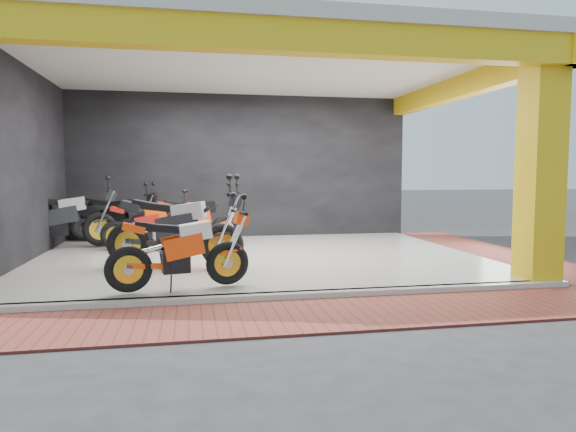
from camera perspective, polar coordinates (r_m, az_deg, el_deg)
The scene contains 17 objects.
ground at distance 7.64m, azimuth -1.32°, elevation -7.51°, with size 80.00×80.00×0.00m, color #2D2D30.
showroom_floor at distance 9.58m, azimuth -3.30°, elevation -4.71°, with size 8.00×6.00×0.10m, color beige.
showroom_ceiling at distance 9.65m, azimuth -3.41°, elevation 16.56°, with size 8.40×6.40×0.20m, color beige.
back_wall at distance 12.53m, azimuth -5.20°, elevation 5.31°, with size 8.20×0.20×3.50m, color black.
left_wall at distance 9.80m, azimuth -27.96°, elevation 4.94°, with size 0.20×6.20×3.50m, color black.
corner_column at distance 8.28m, azimuth 26.26°, elevation 5.15°, with size 0.50×0.50×3.50m, color gold.
header_beam_front at distance 6.70m, azimuth 0.11°, elevation 19.26°, with size 8.40×0.30×0.40m, color gold.
header_beam_right at distance 10.86m, azimuth 18.66°, elevation 13.39°, with size 0.30×6.40×0.40m, color gold.
floor_kerb at distance 6.65m, azimuth 0.14°, elevation -8.92°, with size 8.00×0.20×0.10m, color beige.
paver_front at distance 5.92m, azimuth 1.60°, elevation -11.00°, with size 9.00×1.40×0.03m, color maroon.
paver_right at distance 11.25m, azimuth 21.77°, elevation -3.80°, with size 1.40×7.00×0.03m, color maroon.
moto_hero at distance 6.94m, azimuth -6.76°, elevation -2.89°, with size 1.97×0.73×1.20m, color #FF430A, non-canonical shape.
moto_row_a at distance 8.20m, azimuth -7.39°, elevation -0.88°, with size 2.37×0.88×1.45m, color black, non-canonical shape.
moto_row_b at distance 10.93m, azimuth -6.97°, elevation 0.08°, with size 2.09×0.78×1.28m, color #FF380A, non-canonical shape.
moto_row_c at distance 10.51m, azimuth -12.14°, elevation -0.50°, with size 1.90×0.70×1.16m, color red, non-canonical shape.
moto_row_d at distance 11.86m, azimuth -15.87°, elevation 0.29°, with size 2.09×0.77×1.28m, color black, non-canonical shape.
moto_row_e at distance 11.25m, azimuth -20.21°, elevation 0.30°, with size 2.31×0.86×1.41m, color black, non-canonical shape.
Camera 1 is at (-1.23, -7.37, 1.62)m, focal length 32.00 mm.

